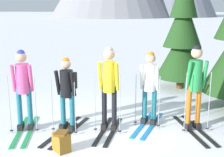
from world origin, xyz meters
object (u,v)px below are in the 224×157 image
skier_in_green (195,83)px  pine_tree_far (183,34)px  skier_in_pink (23,87)px  backpack_on_snow_front (61,142)px  skier_in_black (67,91)px  skier_in_white (150,84)px  skier_in_yellow (109,84)px

skier_in_green → pine_tree_far: size_ratio=0.48×
skier_in_pink → backpack_on_snow_front: 1.60m
skier_in_black → skier_in_green: skier_in_green is taller
skier_in_green → pine_tree_far: 3.60m
skier_in_white → backpack_on_snow_front: (-1.59, -1.63, -0.76)m
skier_in_black → skier_in_yellow: (0.89, 0.13, 0.14)m
skier_in_pink → skier_in_yellow: skier_in_yellow is taller
skier_in_yellow → skier_in_green: 1.85m
skier_in_yellow → pine_tree_far: bearing=64.9°
skier_in_white → skier_in_green: bearing=-10.8°
skier_in_green → skier_in_pink: bearing=-171.0°
skier_in_green → pine_tree_far: pine_tree_far is taller
skier_in_green → pine_tree_far: (-0.03, 3.52, 0.75)m
skier_in_white → skier_in_pink: bearing=-164.1°
skier_in_yellow → skier_in_green: skier_in_green is taller
skier_in_yellow → skier_in_green: size_ratio=0.99×
skier_in_pink → skier_in_black: 0.94m
skier_in_pink → skier_in_yellow: bearing=8.2°
skier_in_black → skier_in_yellow: 0.91m
skier_in_green → backpack_on_snow_front: bearing=-150.5°
skier_in_black → skier_in_yellow: size_ratio=0.98×
skier_in_yellow → skier_in_white: 1.00m
skier_in_black → pine_tree_far: pine_tree_far is taller
skier_in_yellow → pine_tree_far: 4.31m
skier_in_pink → pine_tree_far: pine_tree_far is taller
skier_in_black → pine_tree_far: bearing=55.9°
skier_in_yellow → skier_in_black: bearing=-171.7°
skier_in_pink → backpack_on_snow_front: skier_in_pink is taller
skier_in_white → skier_in_black: bearing=-160.2°
skier_in_green → skier_in_yellow: bearing=-170.1°
skier_in_yellow → pine_tree_far: (1.80, 3.84, 0.76)m
skier_in_pink → skier_in_green: size_ratio=0.95×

